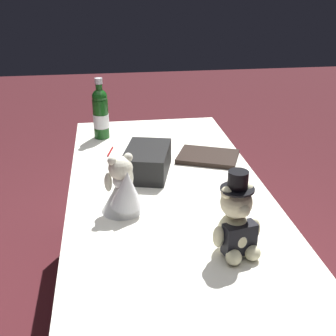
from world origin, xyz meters
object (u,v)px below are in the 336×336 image
(champagne_bottle, at_px, (101,113))
(teddy_bear_groom, at_px, (236,223))
(gift_case_black, at_px, (147,161))
(signing_pen, at_px, (110,152))
(teddy_bear_bride, at_px, (123,188))
(guestbook, at_px, (208,157))

(champagne_bottle, bearing_deg, teddy_bear_groom, -159.97)
(teddy_bear_groom, distance_m, gift_case_black, 0.71)
(signing_pen, height_order, gift_case_black, gift_case_black)
(teddy_bear_bride, distance_m, guestbook, 0.65)
(teddy_bear_groom, bearing_deg, signing_pen, 22.57)
(signing_pen, xyz_separation_m, gift_case_black, (-0.27, -0.17, 0.06))
(teddy_bear_bride, bearing_deg, teddy_bear_groom, -132.63)
(teddy_bear_bride, bearing_deg, gift_case_black, -19.96)
(champagne_bottle, relative_size, guestbook, 1.16)
(signing_pen, bearing_deg, guestbook, -107.16)
(teddy_bear_bride, xyz_separation_m, champagne_bottle, (0.85, 0.08, 0.04))
(guestbook, bearing_deg, signing_pen, 95.39)
(teddy_bear_groom, xyz_separation_m, signing_pen, (0.94, 0.39, -0.11))
(champagne_bottle, bearing_deg, guestbook, -126.58)
(teddy_bear_bride, relative_size, champagne_bottle, 0.70)
(teddy_bear_groom, height_order, champagne_bottle, champagne_bottle)
(teddy_bear_groom, distance_m, guestbook, 0.80)
(signing_pen, height_order, guestbook, guestbook)
(teddy_bear_groom, distance_m, teddy_bear_bride, 0.48)
(teddy_bear_groom, relative_size, signing_pen, 2.34)
(teddy_bear_groom, height_order, gift_case_black, teddy_bear_groom)
(teddy_bear_groom, bearing_deg, guestbook, -6.50)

